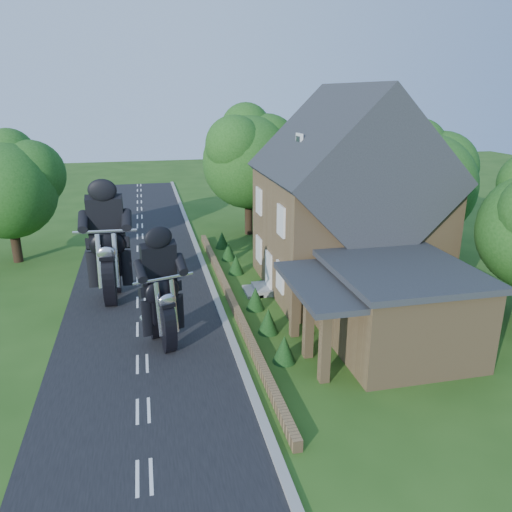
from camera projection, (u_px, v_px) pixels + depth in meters
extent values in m
plane|color=#244914|center=(142.00, 364.00, 18.89)|extent=(120.00, 120.00, 0.00)
cube|color=black|center=(142.00, 364.00, 18.89)|extent=(7.00, 80.00, 0.02)
cube|color=gray|center=(237.00, 352.00, 19.64)|extent=(0.30, 80.00, 0.12)
cube|color=olive|center=(231.00, 299.00, 24.36)|extent=(0.30, 22.00, 0.40)
cube|color=olive|center=(345.00, 231.00, 25.71)|extent=(8.00, 8.00, 6.00)
cube|color=#26282D|center=(348.00, 173.00, 24.78)|extent=(8.48, 8.64, 8.48)
cube|color=olive|center=(391.00, 105.00, 24.19)|extent=(0.60, 0.90, 1.60)
cube|color=white|center=(299.00, 143.00, 23.76)|extent=(0.12, 0.80, 0.90)
cube|color=black|center=(298.00, 143.00, 23.75)|extent=(0.04, 0.55, 0.65)
cube|color=white|center=(269.00, 272.00, 25.47)|extent=(0.10, 1.10, 2.10)
cube|color=gray|center=(262.00, 289.00, 25.68)|extent=(0.80, 1.60, 0.30)
cube|color=gray|center=(253.00, 291.00, 25.60)|extent=(0.80, 1.60, 0.15)
cube|color=white|center=(280.00, 277.00, 23.26)|extent=(0.10, 1.10, 1.40)
cube|color=black|center=(280.00, 277.00, 23.26)|extent=(0.04, 0.92, 1.22)
cube|color=white|center=(259.00, 249.00, 27.34)|extent=(0.10, 1.10, 1.40)
cube|color=black|center=(258.00, 249.00, 27.34)|extent=(0.04, 0.92, 1.22)
cube|color=white|center=(281.00, 221.00, 22.42)|extent=(0.10, 1.10, 1.40)
cube|color=black|center=(281.00, 221.00, 22.41)|extent=(0.04, 0.92, 1.22)
cube|color=white|center=(259.00, 201.00, 26.49)|extent=(0.10, 1.10, 1.40)
cube|color=black|center=(259.00, 201.00, 26.49)|extent=(0.04, 0.92, 1.22)
cube|color=olive|center=(398.00, 310.00, 19.75)|extent=(5.00, 5.60, 3.20)
cube|color=#26282D|center=(401.00, 269.00, 19.21)|extent=(5.30, 5.94, 0.24)
cube|color=#26282D|center=(325.00, 285.00, 18.68)|extent=(2.60, 5.32, 0.22)
cube|color=olive|center=(325.00, 346.00, 17.37)|extent=(0.35, 0.35, 2.80)
cube|color=olive|center=(308.00, 324.00, 19.04)|extent=(0.35, 0.35, 2.80)
cube|color=olive|center=(295.00, 305.00, 20.70)|extent=(0.35, 0.35, 2.80)
cylinder|color=black|center=(422.00, 238.00, 29.76)|extent=(0.56, 0.56, 3.00)
sphere|color=#1B4814|center=(427.00, 186.00, 28.77)|extent=(6.00, 6.00, 6.00)
sphere|color=#1B4814|center=(444.00, 168.00, 29.33)|extent=(4.32, 4.32, 4.32)
sphere|color=#1B4814|center=(421.00, 168.00, 27.34)|extent=(3.72, 3.72, 3.72)
sphere|color=#1B4814|center=(422.00, 147.00, 29.25)|extent=(3.30, 3.30, 3.30)
cylinder|color=black|center=(336.00, 208.00, 36.09)|extent=(0.56, 0.56, 3.60)
sphere|color=#1B4814|center=(339.00, 156.00, 34.90)|extent=(7.20, 7.20, 7.20)
sphere|color=#1B4814|center=(357.00, 138.00, 35.57)|extent=(5.18, 5.18, 5.18)
sphere|color=#1B4814|center=(328.00, 136.00, 33.19)|extent=(4.46, 4.46, 4.46)
sphere|color=#1B4814|center=(334.00, 117.00, 35.47)|extent=(3.96, 3.96, 3.96)
cylinder|color=black|center=(252.00, 211.00, 35.79)|extent=(0.56, 0.56, 3.40)
sphere|color=#1B4814|center=(252.00, 162.00, 34.70)|extent=(6.40, 6.40, 6.40)
sphere|color=#1B4814|center=(270.00, 147.00, 35.30)|extent=(4.61, 4.61, 4.61)
sphere|color=#1B4814|center=(239.00, 145.00, 33.18)|extent=(3.97, 3.97, 3.97)
sphere|color=#1B4814|center=(250.00, 128.00, 35.21)|extent=(3.52, 3.52, 3.52)
cylinder|color=black|center=(20.00, 239.00, 29.96)|extent=(0.56, 0.56, 2.80)
sphere|color=#1B4814|center=(12.00, 191.00, 29.04)|extent=(5.60, 5.60, 5.60)
sphere|color=#1B4814|center=(35.00, 174.00, 29.56)|extent=(4.03, 4.03, 4.03)
sphere|color=#1B4814|center=(13.00, 154.00, 29.48)|extent=(3.08, 3.08, 3.08)
cone|color=black|center=(284.00, 349.00, 18.91)|extent=(0.90, 0.90, 1.10)
cone|color=black|center=(268.00, 321.00, 21.22)|extent=(0.90, 0.90, 1.10)
cone|color=black|center=(255.00, 298.00, 23.54)|extent=(0.90, 0.90, 1.10)
cone|color=black|center=(236.00, 264.00, 28.17)|extent=(0.90, 0.90, 1.10)
cone|color=black|center=(229.00, 251.00, 30.49)|extent=(0.90, 0.90, 1.10)
cone|color=black|center=(222.00, 240.00, 32.80)|extent=(0.90, 0.90, 1.10)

